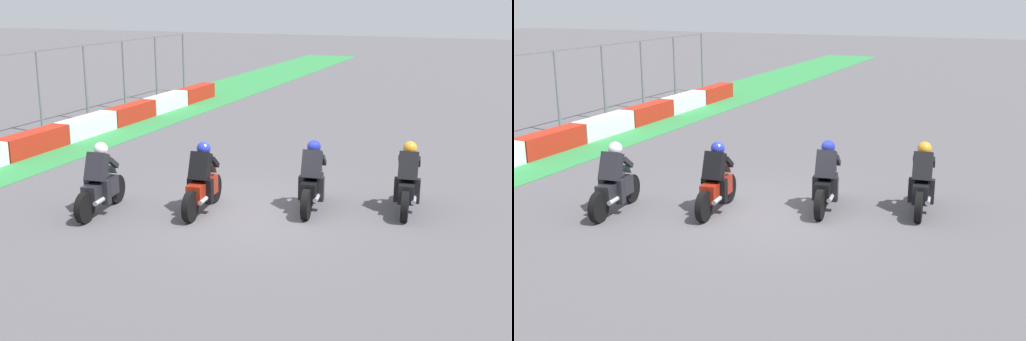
% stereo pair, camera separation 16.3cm
% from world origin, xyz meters
% --- Properties ---
extents(ground_plane, '(120.00, 120.00, 0.00)m').
position_xyz_m(ground_plane, '(0.00, 0.00, 0.00)').
color(ground_plane, '#535055').
extents(rider_lane_a, '(2.04, 0.57, 1.51)m').
position_xyz_m(rider_lane_a, '(1.31, -3.08, 0.62)').
color(rider_lane_a, black).
rests_on(rider_lane_a, ground_plane).
extents(rider_lane_b, '(2.04, 0.58, 1.51)m').
position_xyz_m(rider_lane_b, '(0.69, -1.15, 0.62)').
color(rider_lane_b, black).
rests_on(rider_lane_b, ground_plane).
extents(rider_lane_c, '(2.04, 0.56, 1.51)m').
position_xyz_m(rider_lane_c, '(-0.34, 0.98, 0.62)').
color(rider_lane_c, black).
rests_on(rider_lane_c, ground_plane).
extents(rider_lane_d, '(2.04, 0.58, 1.51)m').
position_xyz_m(rider_lane_d, '(-1.19, 2.96, 0.62)').
color(rider_lane_d, black).
rests_on(rider_lane_d, ground_plane).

